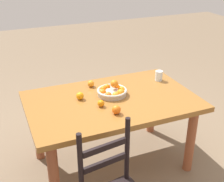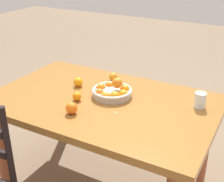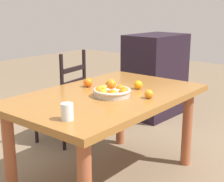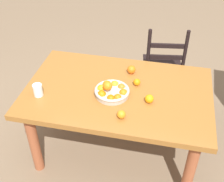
{
  "view_description": "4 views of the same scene",
  "coord_description": "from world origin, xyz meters",
  "px_view_note": "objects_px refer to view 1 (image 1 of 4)",
  "views": [
    {
      "loc": [
        0.94,
        2.27,
        2.0
      ],
      "look_at": [
        -0.03,
        -0.08,
        0.78
      ],
      "focal_mm": 48.31,
      "sensor_mm": 36.0,
      "label": 1
    },
    {
      "loc": [
        -0.97,
        1.63,
        1.68
      ],
      "look_at": [
        -0.03,
        -0.08,
        0.78
      ],
      "focal_mm": 49.28,
      "sensor_mm": 36.0,
      "label": 2
    },
    {
      "loc": [
        -1.89,
        -1.58,
        1.4
      ],
      "look_at": [
        -0.03,
        -0.08,
        0.78
      ],
      "focal_mm": 52.97,
      "sensor_mm": 36.0,
      "label": 3
    },
    {
      "loc": [
        0.36,
        -1.88,
        2.24
      ],
      "look_at": [
        -0.03,
        -0.08,
        0.78
      ],
      "focal_mm": 47.03,
      "sensor_mm": 36.0,
      "label": 4
    }
  ],
  "objects_px": {
    "fruit_bowl": "(112,91)",
    "orange_loose_1": "(80,96)",
    "orange_loose_0": "(116,110)",
    "orange_loose_3": "(101,103)",
    "orange_loose_2": "(91,84)",
    "drinking_glass": "(159,76)",
    "dining_table": "(112,109)"
  },
  "relations": [
    {
      "from": "fruit_bowl",
      "to": "orange_loose_1",
      "type": "xyz_separation_m",
      "value": [
        0.31,
        -0.03,
        -0.0
      ]
    },
    {
      "from": "orange_loose_0",
      "to": "orange_loose_3",
      "type": "height_order",
      "value": "orange_loose_0"
    },
    {
      "from": "orange_loose_1",
      "to": "orange_loose_2",
      "type": "xyz_separation_m",
      "value": [
        -0.18,
        -0.22,
        -0.0
      ]
    },
    {
      "from": "orange_loose_0",
      "to": "orange_loose_3",
      "type": "distance_m",
      "value": 0.18
    },
    {
      "from": "orange_loose_1",
      "to": "orange_loose_3",
      "type": "height_order",
      "value": "orange_loose_1"
    },
    {
      "from": "fruit_bowl",
      "to": "orange_loose_1",
      "type": "distance_m",
      "value": 0.31
    },
    {
      "from": "fruit_bowl",
      "to": "orange_loose_0",
      "type": "bearing_deg",
      "value": 72.6
    },
    {
      "from": "drinking_glass",
      "to": "orange_loose_2",
      "type": "bearing_deg",
      "value": -9.54
    },
    {
      "from": "fruit_bowl",
      "to": "orange_loose_3",
      "type": "height_order",
      "value": "fruit_bowl"
    },
    {
      "from": "orange_loose_0",
      "to": "orange_loose_1",
      "type": "distance_m",
      "value": 0.42
    },
    {
      "from": "orange_loose_0",
      "to": "orange_loose_2",
      "type": "relative_size",
      "value": 1.15
    },
    {
      "from": "orange_loose_3",
      "to": "orange_loose_0",
      "type": "bearing_deg",
      "value": 114.07
    },
    {
      "from": "fruit_bowl",
      "to": "orange_loose_3",
      "type": "relative_size",
      "value": 4.69
    },
    {
      "from": "dining_table",
      "to": "orange_loose_3",
      "type": "height_order",
      "value": "orange_loose_3"
    },
    {
      "from": "orange_loose_3",
      "to": "orange_loose_1",
      "type": "bearing_deg",
      "value": -57.64
    },
    {
      "from": "dining_table",
      "to": "orange_loose_3",
      "type": "bearing_deg",
      "value": 34.25
    },
    {
      "from": "orange_loose_3",
      "to": "fruit_bowl",
      "type": "bearing_deg",
      "value": -136.16
    },
    {
      "from": "orange_loose_0",
      "to": "orange_loose_3",
      "type": "relative_size",
      "value": 1.24
    },
    {
      "from": "dining_table",
      "to": "orange_loose_0",
      "type": "xyz_separation_m",
      "value": [
        0.07,
        0.26,
        0.14
      ]
    },
    {
      "from": "orange_loose_2",
      "to": "orange_loose_3",
      "type": "height_order",
      "value": "orange_loose_2"
    },
    {
      "from": "fruit_bowl",
      "to": "orange_loose_2",
      "type": "height_order",
      "value": "fruit_bowl"
    },
    {
      "from": "dining_table",
      "to": "fruit_bowl",
      "type": "distance_m",
      "value": 0.17
    },
    {
      "from": "fruit_bowl",
      "to": "orange_loose_1",
      "type": "height_order",
      "value": "fruit_bowl"
    },
    {
      "from": "orange_loose_1",
      "to": "drinking_glass",
      "type": "height_order",
      "value": "drinking_glass"
    },
    {
      "from": "fruit_bowl",
      "to": "orange_loose_0",
      "type": "relative_size",
      "value": 3.79
    },
    {
      "from": "fruit_bowl",
      "to": "orange_loose_0",
      "type": "distance_m",
      "value": 0.36
    },
    {
      "from": "orange_loose_1",
      "to": "dining_table",
      "type": "bearing_deg",
      "value": 158.9
    },
    {
      "from": "dining_table",
      "to": "orange_loose_1",
      "type": "distance_m",
      "value": 0.32
    },
    {
      "from": "dining_table",
      "to": "fruit_bowl",
      "type": "relative_size",
      "value": 5.41
    },
    {
      "from": "fruit_bowl",
      "to": "orange_loose_3",
      "type": "bearing_deg",
      "value": 43.84
    },
    {
      "from": "fruit_bowl",
      "to": "orange_loose_2",
      "type": "xyz_separation_m",
      "value": [
        0.13,
        -0.25,
        -0.0
      ]
    },
    {
      "from": "orange_loose_3",
      "to": "drinking_glass",
      "type": "bearing_deg",
      "value": -158.24
    }
  ]
}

